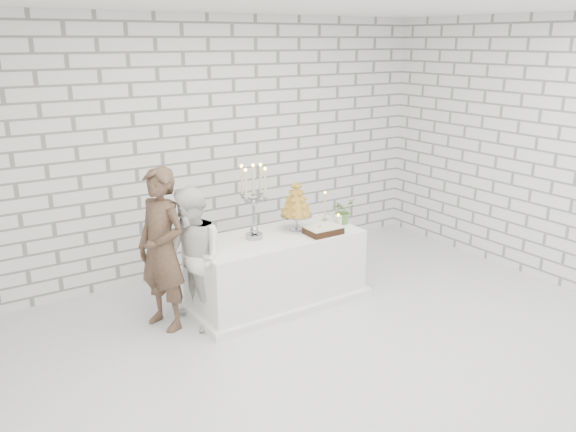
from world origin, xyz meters
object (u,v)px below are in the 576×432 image
object	(u,v)px
groom	(162,250)
bride	(193,260)
croquembouche	(296,206)
cake_table	(277,269)
candelabra	(254,202)

from	to	relation	value
groom	bride	bearing A→B (deg)	33.87
groom	croquembouche	world-z (taller)	groom
croquembouche	cake_table	bearing A→B (deg)	-171.41
bride	candelabra	size ratio (longest dim) A/B	1.79
croquembouche	bride	bearing A→B (deg)	-176.35
cake_table	croquembouche	xyz separation A→B (m)	(0.28, 0.04, 0.65)
cake_table	croquembouche	distance (m)	0.71
groom	candelabra	world-z (taller)	groom
cake_table	bride	bearing A→B (deg)	-177.79
candelabra	cake_table	bearing A→B (deg)	-12.88
groom	candelabra	distance (m)	1.03
bride	cake_table	bearing A→B (deg)	89.24
cake_table	croquembouche	size ratio (longest dim) A/B	3.32
bride	croquembouche	distance (m)	1.29
groom	bride	size ratio (longest dim) A/B	1.14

